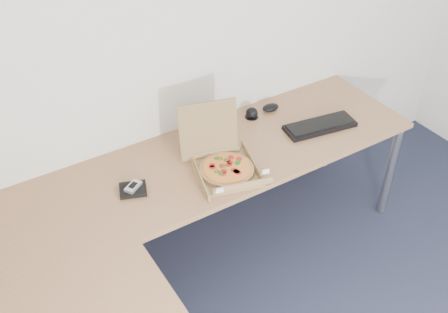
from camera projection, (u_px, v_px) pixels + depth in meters
desk at (191, 236)px, 2.53m from camera, size 2.50×2.20×0.73m
pizza_box at (225, 165)px, 2.84m from camera, size 0.32×0.38×0.33m
drinking_glass at (229, 111)px, 3.22m from camera, size 0.06×0.06×0.11m
keyboard at (320, 126)px, 3.17m from camera, size 0.45×0.22×0.03m
mouse at (270, 108)px, 3.32m from camera, size 0.12×0.09×0.04m
wallet at (133, 190)px, 2.73m from camera, size 0.17×0.15×0.02m
phone at (133, 186)px, 2.72m from camera, size 0.10×0.09×0.02m
dome_speaker at (252, 112)px, 3.25m from camera, size 0.08×0.08×0.07m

